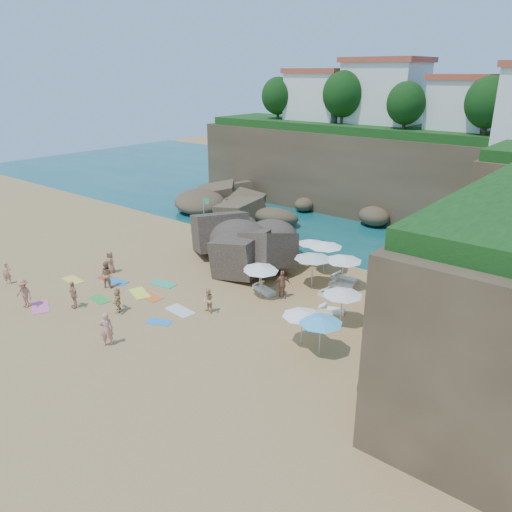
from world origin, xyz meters
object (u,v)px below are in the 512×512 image
Objects in this scene: flag_pole at (205,213)px; person_stand_6 at (107,329)px; rock_outcrop at (254,262)px; person_stand_2 at (263,251)px; person_stand_0 at (7,273)px; person_stand_1 at (107,274)px; parasol_0 at (311,242)px; person_stand_5 at (205,241)px; parasol_1 at (325,244)px; person_stand_3 at (282,284)px; parasol_2 at (313,256)px; lounger_0 at (282,256)px; person_stand_4 at (402,291)px.

flag_pole reaches higher than person_stand_6.
person_stand_2 is at bearing 74.48° from rock_outcrop.
person_stand_1 is (5.75, 3.98, 0.16)m from person_stand_0.
person_stand_5 is at bearing -161.60° from parasol_0.
parasol_1 reaches higher than person_stand_3.
rock_outcrop is at bearing 170.44° from parasol_2.
person_stand_1 is at bearing -124.73° from parasol_0.
person_stand_0 is 0.91× the size of person_stand_5.
flag_pole is 2.51× the size of person_stand_0.
parasol_1 is at bearing -162.18° from person_stand_2.
flag_pole is at bearing 169.16° from parasol_2.
person_stand_3 is at bearing 146.87° from person_stand_2.
person_stand_0 reaches higher than lounger_0.
flag_pole is 3.02m from person_stand_5.
lounger_0 is at bearing -139.56° from person_stand_6.
person_stand_1 is 0.97× the size of person_stand_4.
lounger_0 is at bearing 146.36° from parasol_2.
person_stand_6 is at bearing -96.61° from parasol_0.
person_stand_1 is at bearing 73.37° from person_stand_2.
person_stand_5 reaches higher than lounger_0.
parasol_2 is 10.73m from person_stand_5.
parasol_0 is 4.01m from parasol_2.
person_stand_4 is at bearing -14.64° from person_stand_0.
person_stand_0 is (-15.71, -15.47, -1.39)m from parasol_1.
person_stand_5 reaches higher than person_stand_2.
parasol_2 is at bearing 26.51° from person_stand_3.
person_stand_4 is (18.28, -1.30, -1.50)m from flag_pole.
person_stand_2 is at bearing -170.49° from parasol_1.
person_stand_1 is 11.75m from person_stand_2.
parasol_2 is at bearing -10.84° from flag_pole.
person_stand_5 is (1.75, -1.86, -1.61)m from flag_pole.
parasol_0 is 1.39× the size of person_stand_0.
parasol_0 is 1.30× the size of lounger_0.
lounger_0 is 19.78m from person_stand_0.
lounger_0 is at bearing 7.71° from person_stand_0.
parasol_2 is at bearing -109.58° from person_stand_4.
parasol_2 is 1.34× the size of person_stand_3.
rock_outcrop reaches higher than person_stand_5.
person_stand_3 is (11.89, -5.15, -1.51)m from flag_pole.
person_stand_2 is 0.86× the size of person_stand_5.
person_stand_0 is at bearing -127.18° from rock_outcrop.
rock_outcrop is at bearing 82.79° from person_stand_2.
parasol_2 is at bearing -75.23° from parasol_1.
person_stand_0 is 0.81× the size of person_stand_6.
flag_pole is 15.80m from person_stand_0.
parasol_2 is at bearing -159.25° from person_stand_6.
person_stand_4 is (11.60, -0.76, 0.23)m from person_stand_2.
parasol_2 is 13.90m from person_stand_1.
person_stand_0 is at bearing -142.02° from parasol_2.
rock_outcrop is 6.01× the size of person_stand_2.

